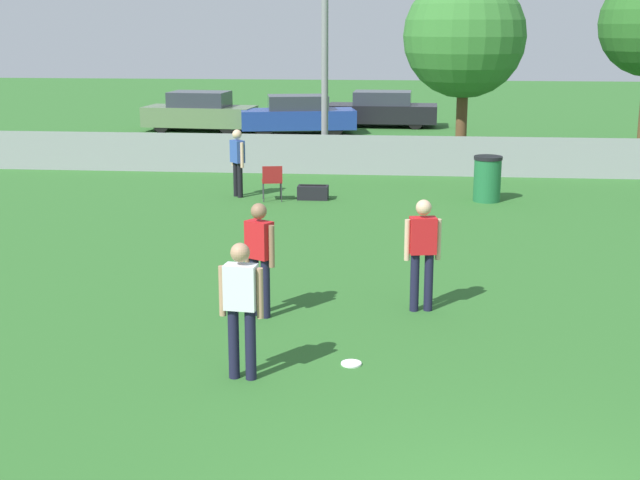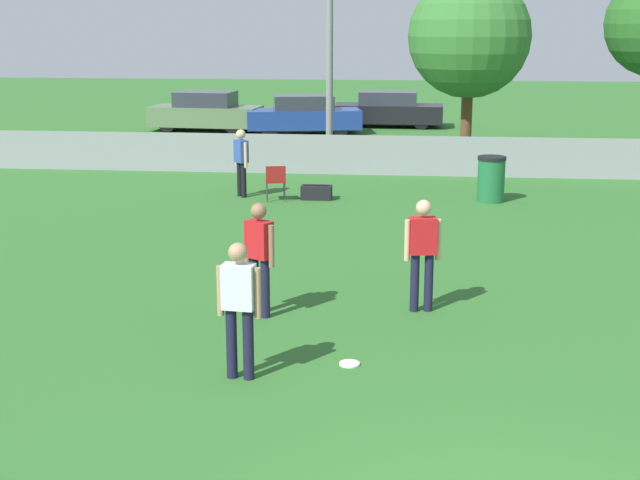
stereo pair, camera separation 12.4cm
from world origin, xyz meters
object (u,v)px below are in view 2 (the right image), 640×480
player_receiver_white (239,301)px  folding_chair_sideline (276,180)px  parked_car_olive (206,112)px  parked_car_blue (304,115)px  player_defender_red (423,247)px  parked_car_dark (388,110)px  tree_near_pole (470,37)px  gear_bag_sideline (316,192)px  spectator_in_blue (241,158)px  trash_bin (491,179)px  player_thrower_red (259,251)px  frisbee_disc (350,364)px

player_receiver_white → folding_chair_sideline: player_receiver_white is taller
parked_car_olive → parked_car_blue: size_ratio=0.96×
player_receiver_white → player_defender_red: size_ratio=1.00×
parked_car_dark → folding_chair_sideline: bearing=-96.2°
parked_car_dark → tree_near_pole: bearing=-74.5°
tree_near_pole → gear_bag_sideline: bearing=-125.7°
spectator_in_blue → trash_bin: bearing=-130.1°
trash_bin → parked_car_olive: parked_car_olive is taller
player_thrower_red → parked_car_dark: 24.25m
frisbee_disc → trash_bin: trash_bin is taller
frisbee_disc → parked_car_olive: bearing=107.3°
player_defender_red → parked_car_dark: size_ratio=0.37×
player_receiver_white → player_defender_red: 3.51m
gear_bag_sideline → parked_car_olive: (-5.83, 13.34, 0.56)m
player_thrower_red → parked_car_olive: bearing=136.8°
player_thrower_red → parked_car_dark: (1.02, 24.23, -0.27)m
player_thrower_red → frisbee_disc: 2.44m
tree_near_pole → frisbee_disc: tree_near_pole is taller
gear_bag_sideline → player_defender_red: bearing=-73.4°
player_thrower_red → trash_bin: size_ratio=1.54×
spectator_in_blue → parked_car_olive: spectator_in_blue is taller
folding_chair_sideline → gear_bag_sideline: folding_chair_sideline is taller
parked_car_blue → trash_bin: bearing=-75.8°
player_defender_red → trash_bin: bearing=68.6°
gear_bag_sideline → parked_car_dark: size_ratio=0.16×
gear_bag_sideline → parked_car_olive: parked_car_olive is taller
player_defender_red → trash_bin: player_defender_red is taller
tree_near_pole → parked_car_dark: tree_near_pole is taller
parked_car_olive → folding_chair_sideline: bearing=-65.7°
frisbee_disc → folding_chair_sideline: bearing=103.9°
player_defender_red → folding_chair_sideline: 8.65m
tree_near_pole → parked_car_olive: bearing=139.7°
parked_car_dark → trash_bin: bearing=-77.8°
player_thrower_red → tree_near_pole: bearing=107.2°
player_thrower_red → frisbee_disc: bearing=-19.2°
player_defender_red → player_receiver_white: bearing=-137.9°
trash_bin → player_thrower_red: bearing=-113.9°
tree_near_pole → player_defender_red: tree_near_pole is taller
folding_chair_sideline → parked_car_blue: (-0.99, 13.07, 0.19)m
player_thrower_red → parked_car_olive: size_ratio=0.38×
spectator_in_blue → gear_bag_sideline: spectator_in_blue is taller
player_defender_red → trash_bin: size_ratio=1.54×
player_defender_red → trash_bin: (1.64, 8.42, -0.42)m
tree_near_pole → parked_car_olive: 12.92m
spectator_in_blue → frisbee_disc: bearing=157.4°
frisbee_disc → spectator_in_blue: bearing=107.9°
player_defender_red → frisbee_disc: size_ratio=6.38×
frisbee_disc → trash_bin: 10.95m
player_receiver_white → parked_car_olive: player_receiver_white is taller
tree_near_pole → player_defender_red: 13.82m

